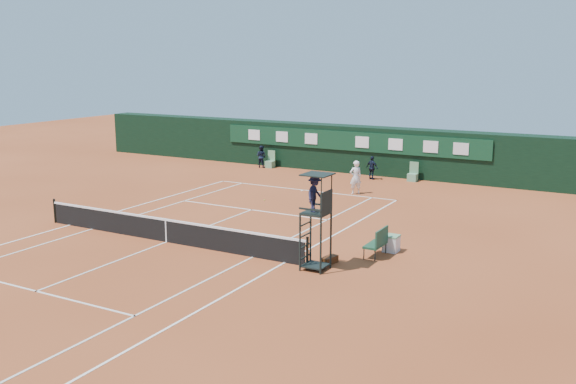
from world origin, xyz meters
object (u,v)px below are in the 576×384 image
object	(u,v)px
umpire_chair	(316,201)
cooler	(391,243)
player	(356,177)
player_bench	(378,241)
tennis_net	(166,230)

from	to	relation	value
umpire_chair	cooler	xyz separation A→B (m)	(1.60, 3.32, -2.13)
cooler	player	xyz separation A→B (m)	(-5.42, 9.16, 0.60)
player_bench	player	xyz separation A→B (m)	(-5.22, 10.04, 0.32)
player_bench	tennis_net	bearing A→B (deg)	-164.15
tennis_net	umpire_chair	size ratio (longest dim) A/B	3.77
umpire_chair	cooler	size ratio (longest dim) A/B	5.30
umpire_chair	player	bearing A→B (deg)	107.04
umpire_chair	player	size ratio (longest dim) A/B	1.86
umpire_chair	cooler	distance (m)	4.26
umpire_chair	player	world-z (taller)	umpire_chair
umpire_chair	player_bench	world-z (taller)	umpire_chair
tennis_net	player_bench	world-z (taller)	same
tennis_net	umpire_chair	bearing A→B (deg)	-1.06
tennis_net	player	world-z (taller)	player
tennis_net	umpire_chair	xyz separation A→B (m)	(6.77, -0.13, 1.95)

